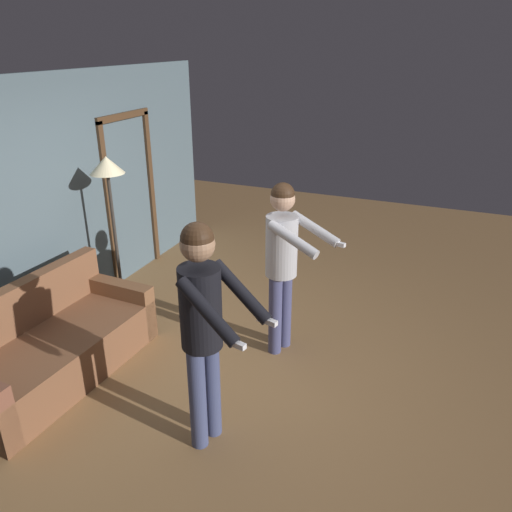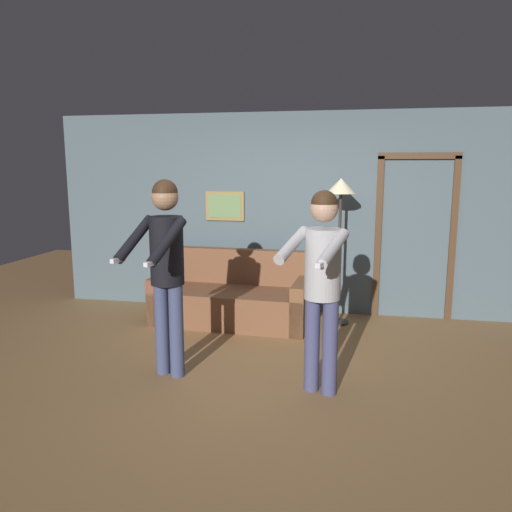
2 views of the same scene
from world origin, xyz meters
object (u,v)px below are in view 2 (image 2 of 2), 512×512
torchiere_lamp (341,201)px  person_standing_left (166,258)px  couch (233,300)px  person_standing_right (322,273)px

torchiere_lamp → person_standing_left: bearing=-128.0°
torchiere_lamp → person_standing_left: 2.43m
couch → torchiere_lamp: (1.28, 0.19, 1.23)m
couch → person_standing_right: bearing=-56.4°
torchiere_lamp → couch: bearing=-171.8°
couch → person_standing_right: (1.20, -1.80, 0.77)m
torchiere_lamp → person_standing_right: bearing=-92.3°
couch → torchiere_lamp: bearing=8.2°
couch → person_standing_left: size_ratio=1.08×
person_standing_left → person_standing_right: (1.39, -0.10, -0.05)m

